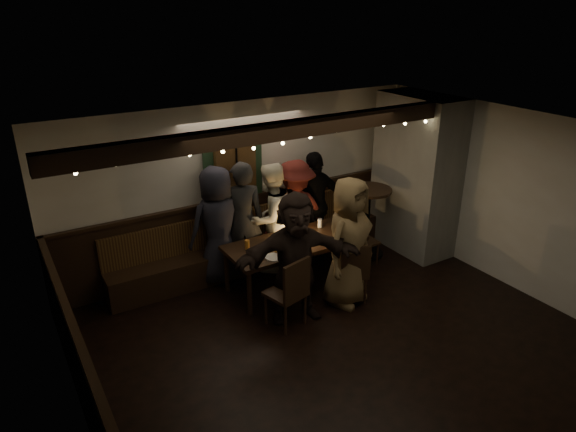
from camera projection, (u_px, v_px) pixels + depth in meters
room at (341, 208)px, 7.69m from camera, size 6.02×5.01×2.62m
dining_table at (295, 245)px, 7.44m from camera, size 2.03×0.87×0.88m
chair_near_left at (291, 289)px, 6.51m from camera, size 0.54×0.54×0.99m
chair_near_right at (353, 270)px, 7.08m from camera, size 0.53×0.53×0.91m
chair_end at (361, 238)px, 8.13m from camera, size 0.38×0.38×0.83m
high_top at (368, 213)px, 8.37m from camera, size 0.73×0.73×1.16m
person_a at (218, 225)px, 7.52m from camera, size 0.89×0.60×1.79m
person_b at (242, 221)px, 7.63m from camera, size 0.78×0.64×1.84m
person_c at (270, 218)px, 7.86m from camera, size 1.00×0.88×1.73m
person_d at (295, 213)px, 8.08m from camera, size 1.15×0.73×1.71m
person_e at (315, 204)px, 8.35m from camera, size 1.04×0.46×1.76m
person_f at (296, 257)px, 6.60m from camera, size 1.73×0.96×1.78m
person_g at (348, 242)px, 6.95m from camera, size 1.05×0.87×1.84m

